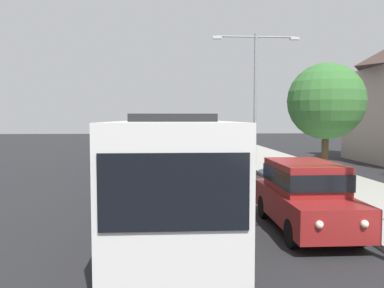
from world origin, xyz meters
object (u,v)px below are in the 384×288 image
(bus_fourth_in_line, at_px, (170,130))
(streetlamp_mid, at_px, (255,85))
(white_suv, at_px, (305,193))
(roadside_tree, at_px, (326,102))
(bus_lead, at_px, (172,167))
(bus_tail_end, at_px, (170,126))
(bus_middle, at_px, (170,134))
(bus_rear, at_px, (170,127))
(bus_second_in_line, at_px, (171,142))
(box_truck_oncoming, at_px, (153,125))

(bus_fourth_in_line, relative_size, streetlamp_mid, 1.49)
(white_suv, bearing_deg, roadside_tree, 64.10)
(bus_lead, distance_m, bus_tail_end, 62.38)
(bus_middle, xyz_separation_m, bus_rear, (0.00, 25.11, 0.00))
(bus_lead, relative_size, bus_fourth_in_line, 0.88)
(bus_second_in_line, distance_m, box_truck_oncoming, 55.06)
(bus_lead, height_order, bus_second_in_line, same)
(bus_fourth_in_line, relative_size, white_suv, 2.67)
(bus_lead, distance_m, bus_second_in_line, 11.99)
(bus_second_in_line, relative_size, bus_tail_end, 0.86)
(bus_rear, bearing_deg, bus_middle, -90.00)
(bus_lead, relative_size, white_suv, 2.34)
(bus_lead, height_order, white_suv, bus_lead)
(white_suv, height_order, roadside_tree, roadside_tree)
(bus_tail_end, xyz_separation_m, streetlamp_mid, (5.40, -49.10, 3.51))
(bus_second_in_line, distance_m, bus_rear, 37.64)
(bus_tail_end, bearing_deg, box_truck_oncoming, 125.91)
(bus_lead, xyz_separation_m, bus_fourth_in_line, (0.00, 36.85, 0.00))
(bus_fourth_in_line, bearing_deg, bus_middle, -90.00)
(bus_second_in_line, bearing_deg, bus_tail_end, 90.00)
(bus_tail_end, bearing_deg, bus_second_in_line, -90.00)
(bus_rear, bearing_deg, bus_tail_end, 90.00)
(bus_fourth_in_line, height_order, box_truck_oncoming, bus_fourth_in_line)
(bus_fourth_in_line, bearing_deg, bus_lead, -90.00)
(bus_second_in_line, relative_size, bus_middle, 0.93)
(bus_rear, bearing_deg, bus_lead, -90.00)
(bus_middle, height_order, white_suv, bus_middle)
(bus_tail_end, distance_m, roadside_tree, 56.21)
(bus_second_in_line, relative_size, bus_fourth_in_line, 0.86)
(bus_second_in_line, xyz_separation_m, streetlamp_mid, (5.40, 1.30, 3.51))
(bus_tail_end, relative_size, box_truck_oncoming, 1.56)
(bus_tail_end, bearing_deg, roadside_tree, -82.53)
(streetlamp_mid, bearing_deg, white_suv, -96.92)
(bus_lead, bearing_deg, bus_rear, 90.00)
(white_suv, bearing_deg, bus_lead, 168.96)
(bus_fourth_in_line, bearing_deg, box_truck_oncoming, 96.26)
(bus_lead, height_order, bus_rear, same)
(bus_rear, height_order, bus_tail_end, same)
(bus_second_in_line, height_order, white_suv, bus_second_in_line)
(streetlamp_mid, xyz_separation_m, roadside_tree, (1.90, -6.58, -1.29))
(streetlamp_mid, bearing_deg, bus_lead, -112.12)
(bus_rear, relative_size, bus_tail_end, 1.00)
(bus_tail_end, xyz_separation_m, white_suv, (3.70, -63.11, -0.66))
(white_suv, distance_m, box_truck_oncoming, 68.03)
(bus_rear, bearing_deg, bus_fourth_in_line, -90.00)
(bus_fourth_in_line, height_order, bus_rear, same)
(bus_middle, relative_size, white_suv, 2.47)
(bus_lead, relative_size, box_truck_oncoming, 1.38)
(bus_second_in_line, bearing_deg, bus_lead, -90.00)
(bus_second_in_line, height_order, bus_tail_end, same)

